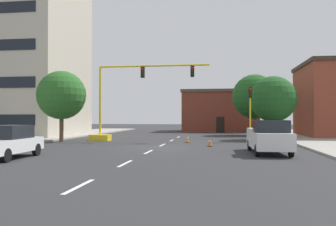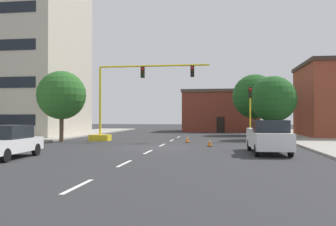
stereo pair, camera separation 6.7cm
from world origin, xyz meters
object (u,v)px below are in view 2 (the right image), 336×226
(traffic_light_pole_right, at_px, (250,102))
(traffic_cone_roadside_b, at_px, (210,142))
(tree_right_mid, at_px, (273,99))
(tree_right_far, at_px, (255,97))
(sedan_white_near_left, at_px, (7,142))
(pickup_truck_white, at_px, (268,137))
(traffic_cone_roadside_a, at_px, (187,139))
(traffic_signal_gantry, at_px, (116,115))
(tree_left_near, at_px, (62,95))

(traffic_light_pole_right, height_order, traffic_cone_roadside_b, traffic_light_pole_right)
(traffic_light_pole_right, relative_size, tree_right_mid, 0.79)
(tree_right_far, bearing_deg, traffic_light_pole_right, -97.49)
(sedan_white_near_left, bearing_deg, tree_right_mid, 47.70)
(tree_right_mid, distance_m, pickup_truck_white, 13.56)
(sedan_white_near_left, bearing_deg, traffic_light_pole_right, 47.39)
(traffic_cone_roadside_a, relative_size, traffic_cone_roadside_b, 1.03)
(traffic_light_pole_right, relative_size, sedan_white_near_left, 1.05)
(tree_right_mid, distance_m, traffic_cone_roadside_a, 9.89)
(traffic_light_pole_right, height_order, pickup_truck_white, traffic_light_pole_right)
(tree_right_far, xyz_separation_m, traffic_cone_roadside_b, (-4.88, -17.00, -4.30))
(traffic_signal_gantry, bearing_deg, traffic_light_pole_right, 4.30)
(pickup_truck_white, relative_size, traffic_cone_roadside_b, 8.99)
(traffic_light_pole_right, height_order, tree_right_mid, tree_right_mid)
(tree_right_far, bearing_deg, traffic_cone_roadside_b, -106.00)
(pickup_truck_white, bearing_deg, traffic_cone_roadside_b, 128.76)
(tree_right_mid, distance_m, tree_left_near, 19.58)
(traffic_signal_gantry, relative_size, traffic_light_pole_right, 2.26)
(traffic_signal_gantry, xyz_separation_m, tree_right_mid, (14.37, 3.68, 1.52))
(traffic_signal_gantry, relative_size, traffic_cone_roadside_b, 17.84)
(tree_left_near, bearing_deg, tree_right_mid, 15.43)
(tree_right_mid, relative_size, sedan_white_near_left, 1.33)
(tree_right_mid, bearing_deg, tree_left_near, -164.57)
(sedan_white_near_left, height_order, traffic_cone_roadside_b, sedan_white_near_left)
(traffic_cone_roadside_b, bearing_deg, traffic_signal_gantry, 150.26)
(traffic_signal_gantry, relative_size, pickup_truck_white, 1.99)
(tree_left_near, relative_size, traffic_cone_roadside_a, 9.96)
(traffic_cone_roadside_b, bearing_deg, pickup_truck_white, -51.24)
(traffic_signal_gantry, xyz_separation_m, traffic_cone_roadside_b, (8.59, -4.91, -2.05))
(traffic_signal_gantry, bearing_deg, tree_right_far, 41.91)
(traffic_signal_gantry, height_order, traffic_cone_roadside_a, traffic_signal_gantry)
(traffic_light_pole_right, xyz_separation_m, pickup_truck_white, (0.19, -10.28, -2.55))
(tree_right_mid, height_order, tree_right_far, tree_right_far)
(traffic_signal_gantry, relative_size, tree_right_far, 1.49)
(pickup_truck_white, distance_m, sedan_white_near_left, 14.61)
(tree_right_far, bearing_deg, traffic_cone_roadside_a, -117.05)
(tree_right_mid, bearing_deg, sedan_white_near_left, -132.30)
(pickup_truck_white, height_order, traffic_cone_roadside_a, pickup_truck_white)
(tree_right_mid, relative_size, pickup_truck_white, 1.11)
(traffic_cone_roadside_b, bearing_deg, traffic_cone_roadside_a, 118.72)
(traffic_signal_gantry, relative_size, sedan_white_near_left, 2.37)
(traffic_signal_gantry, height_order, tree_right_far, tree_right_far)
(traffic_signal_gantry, distance_m, pickup_truck_white, 15.44)
(pickup_truck_white, bearing_deg, traffic_light_pole_right, 91.03)
(traffic_cone_roadside_a, bearing_deg, tree_right_mid, 32.79)
(traffic_light_pole_right, bearing_deg, pickup_truck_white, -88.97)
(traffic_cone_roadside_a, bearing_deg, traffic_light_pole_right, 22.42)
(tree_right_mid, distance_m, traffic_cone_roadside_b, 10.95)
(tree_right_mid, height_order, sedan_white_near_left, tree_right_mid)
(traffic_signal_gantry, distance_m, sedan_white_near_left, 14.15)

